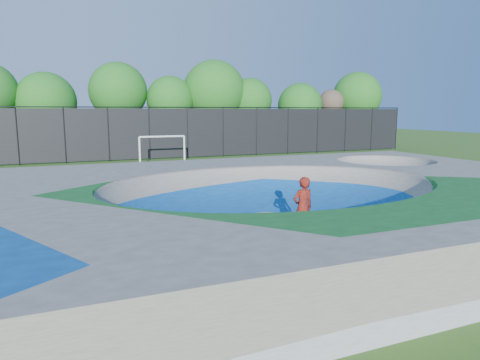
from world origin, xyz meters
The scene contains 7 objects.
ground centered at (0.00, 0.00, 0.00)m, with size 120.00×120.00×0.00m, color #315718.
skate_deck centered at (0.00, 0.00, 0.75)m, with size 22.00×14.00×1.50m, color gray.
skater centered at (0.26, -1.38, 0.92)m, with size 0.67×0.44×1.84m, color red.
skateboard centered at (0.26, -1.38, 0.03)m, with size 0.78×0.22×0.05m, color black.
soccer_goal centered at (0.03, 16.61, 1.45)m, with size 3.16×0.12×2.08m.
fence centered at (0.00, 21.00, 2.10)m, with size 48.09×0.09×4.04m.
treeline centered at (-2.47, 26.12, 5.04)m, with size 52.96×6.35×8.35m.
Camera 1 is at (-6.08, -11.95, 3.72)m, focal length 32.00 mm.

